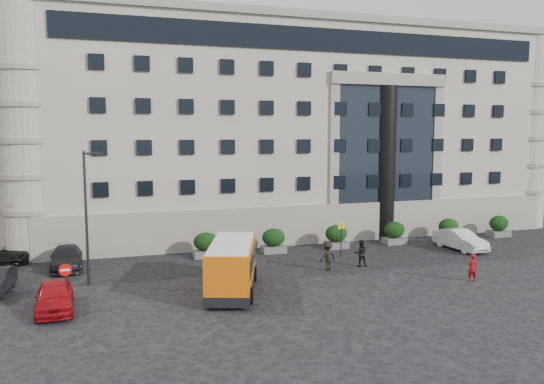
{
  "coord_description": "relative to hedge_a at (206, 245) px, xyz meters",
  "views": [
    {
      "loc": [
        -10.97,
        -29.81,
        9.04
      ],
      "look_at": [
        0.08,
        4.71,
        5.0
      ],
      "focal_mm": 35.0,
      "sensor_mm": 36.0,
      "label": 1
    }
  ],
  "objects": [
    {
      "name": "hedge_e",
      "position": [
        20.8,
        0.0,
        0.0
      ],
      "size": [
        1.8,
        1.26,
        1.84
      ],
      "color": "#5A5B58",
      "rests_on": "ground"
    },
    {
      "name": "hedge_c",
      "position": [
        10.4,
        0.0,
        0.0
      ],
      "size": [
        1.8,
        1.26,
        1.84
      ],
      "color": "#5A5B58",
      "rests_on": "ground"
    },
    {
      "name": "pedestrian_a",
      "position": [
        14.33,
        -11.23,
        -0.06
      ],
      "size": [
        0.73,
        0.58,
        1.74
      ],
      "primitive_type": "imported",
      "rotation": [
        0.0,
        0.0,
        2.85
      ],
      "color": "maroon",
      "rests_on": "ground"
    },
    {
      "name": "parked_car_c",
      "position": [
        -9.49,
        -0.21,
        -0.21
      ],
      "size": [
        2.18,
        5.01,
        1.44
      ],
      "primitive_type": "imported",
      "rotation": [
        0.0,
        0.0,
        0.03
      ],
      "color": "black",
      "rests_on": "ground"
    },
    {
      "name": "no_entry_sign",
      "position": [
        -9.0,
        -8.84,
        0.72
      ],
      "size": [
        0.64,
        0.16,
        2.32
      ],
      "color": "#262628",
      "rests_on": "ground"
    },
    {
      "name": "parked_car_a",
      "position": [
        -9.54,
        -9.22,
        -0.16
      ],
      "size": [
        2.01,
        4.6,
        1.54
      ],
      "primitive_type": "imported",
      "rotation": [
        0.0,
        0.0,
        0.04
      ],
      "color": "#9B0B13",
      "rests_on": "ground"
    },
    {
      "name": "hedge_b",
      "position": [
        5.2,
        0.0,
        0.0
      ],
      "size": [
        1.8,
        1.26,
        1.84
      ],
      "color": "#5A5B58",
      "rests_on": "ground"
    },
    {
      "name": "pedestrian_c",
      "position": [
        7.0,
        -6.07,
        0.02
      ],
      "size": [
        1.39,
        1.05,
        1.9
      ],
      "primitive_type": "imported",
      "rotation": [
        0.0,
        0.0,
        3.45
      ],
      "color": "black",
      "rests_on": "ground"
    },
    {
      "name": "entrance_column",
      "position": [
        16.0,
        2.5,
        5.57
      ],
      "size": [
        1.8,
        1.8,
        13.0
      ],
      "primitive_type": "cylinder",
      "color": "black",
      "rests_on": "ground"
    },
    {
      "name": "ground",
      "position": [
        4.0,
        -7.8,
        -0.93
      ],
      "size": [
        120.0,
        120.0,
        0.0
      ],
      "primitive_type": "plane",
      "color": "black",
      "rests_on": "ground"
    },
    {
      "name": "hedge_f",
      "position": [
        26.0,
        0.0,
        0.0
      ],
      "size": [
        1.8,
        1.26,
        1.84
      ],
      "color": "#5A5B58",
      "rests_on": "ground"
    },
    {
      "name": "red_truck",
      "position": [
        -9.57,
        4.72,
        0.42
      ],
      "size": [
        2.32,
        4.91,
        2.64
      ],
      "rotation": [
        0.0,
        0.0,
        -0.0
      ],
      "color": "#9A0B0F",
      "rests_on": "ground"
    },
    {
      "name": "pedestrian_b",
      "position": [
        9.57,
        -5.8,
        -0.02
      ],
      "size": [
        1.04,
        0.91,
        1.81
      ],
      "primitive_type": "imported",
      "rotation": [
        0.0,
        0.0,
        2.85
      ],
      "color": "black",
      "rests_on": "ground"
    },
    {
      "name": "hedge_d",
      "position": [
        15.6,
        0.0,
        0.0
      ],
      "size": [
        1.8,
        1.26,
        1.84
      ],
      "color": "#5A5B58",
      "rests_on": "ground"
    },
    {
      "name": "hedge_a",
      "position": [
        0.0,
        0.0,
        0.0
      ],
      "size": [
        1.8,
        1.26,
        1.84
      ],
      "color": "#5A5B58",
      "rests_on": "ground"
    },
    {
      "name": "bus_stop_sign",
      "position": [
        9.5,
        -2.8,
        0.8
      ],
      "size": [
        0.5,
        0.08,
        2.52
      ],
      "color": "#262628",
      "rests_on": "ground"
    },
    {
      "name": "white_taxi",
      "position": [
        19.37,
        -3.46,
        -0.15
      ],
      "size": [
        2.0,
        4.86,
        1.57
      ],
      "primitive_type": "imported",
      "rotation": [
        0.0,
        0.0,
        0.07
      ],
      "color": "silver",
      "rests_on": "ground"
    },
    {
      "name": "parked_car_d",
      "position": [
        -13.0,
        3.07,
        -0.27
      ],
      "size": [
        2.78,
        4.96,
        1.31
      ],
      "primitive_type": "imported",
      "rotation": [
        0.0,
        0.0,
        -0.13
      ],
      "color": "black",
      "rests_on": "ground"
    },
    {
      "name": "civic_building",
      "position": [
        10.0,
        14.2,
        8.07
      ],
      "size": [
        44.0,
        24.0,
        18.0
      ],
      "primitive_type": "cube",
      "color": "gray",
      "rests_on": "ground"
    },
    {
      "name": "street_lamp",
      "position": [
        -7.94,
        -4.8,
        3.44
      ],
      "size": [
        1.16,
        0.18,
        8.0
      ],
      "color": "#262628",
      "rests_on": "ground"
    },
    {
      "name": "minibus",
      "position": [
        -0.15,
        -8.8,
        0.65
      ],
      "size": [
        4.43,
        7.26,
        2.87
      ],
      "rotation": [
        0.0,
        0.0,
        -0.32
      ],
      "color": "#D8600A",
      "rests_on": "ground"
    }
  ]
}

